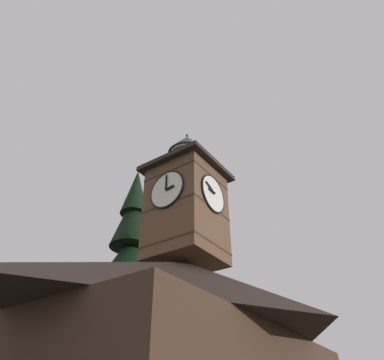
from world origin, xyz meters
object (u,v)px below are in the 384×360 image
object	(u,v)px
pine_tree_behind	(123,321)
moon	(72,318)
building_main	(183,359)
clock_tower	(186,203)

from	to	relation	value
pine_tree_behind	moon	world-z (taller)	pine_tree_behind
pine_tree_behind	moon	xyz separation A→B (m)	(-17.87, -27.79, 7.71)
building_main	moon	xyz separation A→B (m)	(-19.61, -33.24, 10.29)
clock_tower	moon	bearing A→B (deg)	-120.30
clock_tower	moon	world-z (taller)	clock_tower
moon	building_main	bearing A→B (deg)	59.46
building_main	moon	bearing A→B (deg)	-120.54
building_main	clock_tower	bearing A→B (deg)	-159.39
clock_tower	moon	size ratio (longest dim) A/B	4.02
moon	clock_tower	bearing A→B (deg)	59.70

